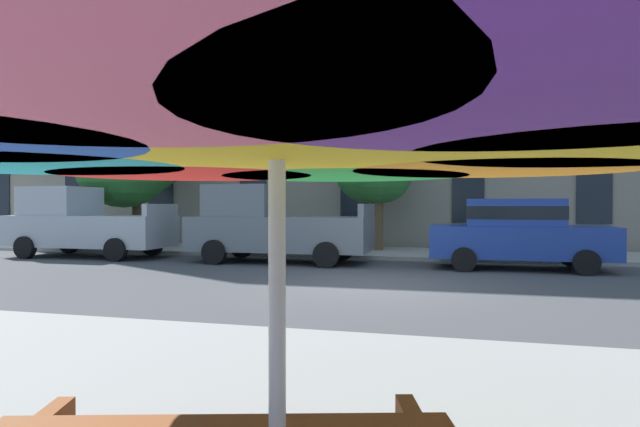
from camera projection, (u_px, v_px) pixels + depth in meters
ground_plane at (368, 285)px, 10.89m from camera, size 120.00×120.00×0.00m
sidewalk_far at (404, 253)px, 17.46m from camera, size 56.00×3.60×0.12m
apartment_building at (423, 35)px, 25.23m from camera, size 40.57×12.08×19.20m
pickup_silver at (84, 224)px, 16.91m from camera, size 5.10×2.12×2.20m
pickup_gray at (272, 226)px, 15.31m from camera, size 5.10×2.12×2.20m
sedan_blue at (518, 232)px, 13.64m from camera, size 4.40×1.98×1.78m
street_tree_left at (132, 149)px, 19.46m from camera, size 3.85×3.98×5.75m
street_tree_middle at (373, 165)px, 18.30m from camera, size 2.75×2.66×4.26m
patio_umbrella at (277, 99)px, 1.85m from camera, size 3.50×3.50×2.27m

